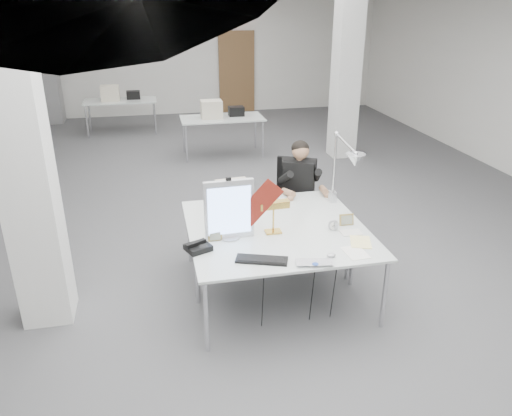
{
  "coord_description": "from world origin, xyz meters",
  "views": [
    {
      "loc": [
        -1.18,
        -6.53,
        2.95
      ],
      "look_at": [
        -0.2,
        -2.0,
        0.97
      ],
      "focal_mm": 35.0,
      "sensor_mm": 36.0,
      "label": 1
    }
  ],
  "objects": [
    {
      "name": "bg_desk_a",
      "position": [
        0.2,
        3.0,
        0.74
      ],
      "size": [
        1.6,
        0.8,
        0.02
      ],
      "primitive_type": "cube",
      "color": "silver",
      "rests_on": "room_shell"
    },
    {
      "name": "bankers_lamp",
      "position": [
        -0.06,
        -2.16,
        0.91
      ],
      "size": [
        0.28,
        0.13,
        0.31
      ],
      "primitive_type": null,
      "rotation": [
        0.0,
        0.0,
        0.06
      ],
      "color": "#B58B38",
      "rests_on": "desk_main"
    },
    {
      "name": "paper_stack_b",
      "position": [
        0.71,
        -2.55,
        0.76
      ],
      "size": [
        0.27,
        0.31,
        0.01
      ],
      "primitive_type": "cube",
      "rotation": [
        0.0,
        0.0,
        -0.32
      ],
      "color": "#FFEF98",
      "rests_on": "desk_main"
    },
    {
      "name": "desk_second",
      "position": [
        0.0,
        -1.6,
        0.74
      ],
      "size": [
        1.8,
        0.9,
        0.02
      ],
      "primitive_type": "cube",
      "color": "silver",
      "rests_on": "room_shell"
    },
    {
      "name": "paper_stack_a",
      "position": [
        0.58,
        -2.74,
        0.76
      ],
      "size": [
        0.2,
        0.28,
        0.01
      ],
      "primitive_type": "cube",
      "rotation": [
        0.0,
        0.0,
        0.06
      ],
      "color": "white",
      "rests_on": "desk_main"
    },
    {
      "name": "filing_cabinet",
      "position": [
        -3.5,
        6.65,
        0.6
      ],
      "size": [
        0.45,
        0.55,
        1.2
      ],
      "primitive_type": "cube",
      "color": "gray",
      "rests_on": "room_shell"
    },
    {
      "name": "laptop",
      "position": [
        0.13,
        -2.91,
        0.77
      ],
      "size": [
        0.36,
        0.27,
        0.03
      ],
      "primitive_type": "imported",
      "rotation": [
        0.0,
        0.0,
        -0.18
      ],
      "color": "silver",
      "rests_on": "desk_main"
    },
    {
      "name": "desk_phone",
      "position": [
        -0.84,
        -2.38,
        0.78
      ],
      "size": [
        0.28,
        0.26,
        0.05
      ],
      "primitive_type": "cube",
      "rotation": [
        0.0,
        0.0,
        0.39
      ],
      "color": "black",
      "rests_on": "desk_main"
    },
    {
      "name": "bg_desk_b",
      "position": [
        -1.8,
        5.2,
        0.74
      ],
      "size": [
        1.6,
        0.8,
        0.02
      ],
      "primitive_type": "cube",
      "color": "silver",
      "rests_on": "room_shell"
    },
    {
      "name": "mouse",
      "position": [
        0.33,
        -2.76,
        0.77
      ],
      "size": [
        0.09,
        0.06,
        0.03
      ],
      "primitive_type": "ellipsoid",
      "rotation": [
        0.0,
        0.0,
        -0.0
      ],
      "color": "#AFAEB3",
      "rests_on": "desk_main"
    },
    {
      "name": "desk_clock",
      "position": [
        0.55,
        -2.23,
        0.81
      ],
      "size": [
        0.11,
        0.07,
        0.1
      ],
      "primitive_type": "cylinder",
      "rotation": [
        1.57,
        0.0,
        -0.38
      ],
      "color": "#A8A8AC",
      "rests_on": "desk_main"
    },
    {
      "name": "picture_frame_left",
      "position": [
        -0.66,
        -2.21,
        0.81
      ],
      "size": [
        0.14,
        0.04,
        0.11
      ],
      "primitive_type": "cube",
      "rotation": [
        -0.21,
        0.0,
        0.02
      ],
      "color": "olive",
      "rests_on": "desk_main"
    },
    {
      "name": "office_chair",
      "position": [
        0.57,
        -0.92,
        0.56
      ],
      "size": [
        0.73,
        0.73,
        1.12
      ],
      "primitive_type": null,
      "rotation": [
        0.0,
        0.0,
        -0.42
      ],
      "color": "black",
      "rests_on": "room_shell"
    },
    {
      "name": "room_shell",
      "position": [
        0.04,
        0.13,
        1.69
      ],
      "size": [
        10.04,
        14.04,
        3.24
      ],
      "color": "#49494B",
      "rests_on": "ground"
    },
    {
      "name": "pennant",
      "position": [
        -0.22,
        -2.22,
        1.11
      ],
      "size": [
        0.46,
        0.12,
        0.5
      ],
      "primitive_type": "cube",
      "rotation": [
        0.0,
        -0.87,
        -0.24
      ],
      "color": "maroon",
      "rests_on": "monitor"
    },
    {
      "name": "keyboard",
      "position": [
        -0.3,
        -2.7,
        0.77
      ],
      "size": [
        0.49,
        0.3,
        0.02
      ],
      "primitive_type": "cube",
      "rotation": [
        0.0,
        0.0,
        -0.34
      ],
      "color": "black",
      "rests_on": "desk_main"
    },
    {
      "name": "picture_frame_right",
      "position": [
        0.72,
        -2.14,
        0.82
      ],
      "size": [
        0.15,
        0.04,
        0.12
      ],
      "primitive_type": "cube",
      "rotation": [
        -0.21,
        0.0,
        -0.02
      ],
      "color": "#AC8F4A",
      "rests_on": "desk_main"
    },
    {
      "name": "paper_stack_c",
      "position": [
        0.7,
        -2.33,
        0.76
      ],
      "size": [
        0.21,
        0.15,
        0.01
      ],
      "primitive_type": "cube",
      "rotation": [
        0.0,
        0.0,
        -0.03
      ],
      "color": "silver",
      "rests_on": "desk_main"
    },
    {
      "name": "beige_monitor",
      "position": [
        -0.35,
        -1.54,
        0.92
      ],
      "size": [
        0.38,
        0.37,
        0.33
      ],
      "primitive_type": "cube",
      "rotation": [
        0.0,
        0.0,
        0.12
      ],
      "color": "#B8AD99",
      "rests_on": "desk_second"
    },
    {
      "name": "architect_lamp",
      "position": [
        0.81,
        -1.75,
        1.22
      ],
      "size": [
        0.47,
        0.76,
        0.92
      ],
      "primitive_type": null,
      "rotation": [
        0.0,
        0.0,
        -0.34
      ],
      "color": "silver",
      "rests_on": "desk_second"
    },
    {
      "name": "monitor",
      "position": [
        -0.51,
        -2.18,
        1.05
      ],
      "size": [
        0.48,
        0.07,
        0.6
      ],
      "primitive_type": "cube",
      "rotation": [
        0.0,
        0.0,
        0.04
      ],
      "color": "silver",
      "rests_on": "desk_main"
    },
    {
      "name": "desk_main",
      "position": [
        0.0,
        -2.5,
        0.74
      ],
      "size": [
        1.8,
        0.9,
        0.02
      ],
      "primitive_type": "cube",
      "color": "silver",
      "rests_on": "room_shell"
    },
    {
      "name": "seated_person",
      "position": [
        0.57,
        -0.97,
        0.9
      ],
      "size": [
        0.61,
        0.66,
        0.8
      ],
      "primitive_type": null,
      "rotation": [
        0.0,
        0.0,
        -0.42
      ],
      "color": "black",
      "rests_on": "office_chair"
    }
  ]
}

